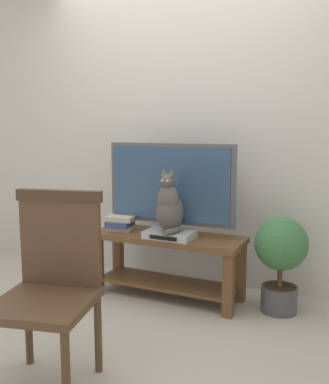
% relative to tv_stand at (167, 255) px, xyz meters
% --- Properties ---
extents(ground_plane, '(12.00, 12.00, 0.00)m').
position_rel_tv_stand_xyz_m(ground_plane, '(-0.02, -0.62, -0.33)').
color(ground_plane, '#ADA393').
extents(back_wall, '(7.00, 0.12, 2.80)m').
position_rel_tv_stand_xyz_m(back_wall, '(-0.02, 0.50, 1.07)').
color(back_wall, beige).
rests_on(back_wall, ground).
extents(tv_stand, '(1.16, 0.41, 0.49)m').
position_rel_tv_stand_xyz_m(tv_stand, '(0.00, 0.00, 0.00)').
color(tv_stand, brown).
rests_on(tv_stand, ground).
extents(tv, '(1.01, 0.20, 0.68)m').
position_rel_tv_stand_xyz_m(tv, '(0.00, 0.05, 0.52)').
color(tv, '#4C4C51').
rests_on(tv, tv_stand).
extents(media_box, '(0.35, 0.24, 0.05)m').
position_rel_tv_stand_xyz_m(media_box, '(0.06, -0.09, 0.18)').
color(media_box, '#ADADB2').
rests_on(media_box, tv_stand).
extents(cat, '(0.19, 0.30, 0.46)m').
position_rel_tv_stand_xyz_m(cat, '(0.06, -0.10, 0.39)').
color(cat, '#514C47').
rests_on(cat, media_box).
extents(wooden_chair, '(0.56, 0.56, 0.97)m').
position_rel_tv_stand_xyz_m(wooden_chair, '(-0.06, -1.24, 0.22)').
color(wooden_chair, '#513823').
rests_on(wooden_chair, ground).
extents(book_stack, '(0.23, 0.20, 0.11)m').
position_rel_tv_stand_xyz_m(book_stack, '(-0.39, -0.03, 0.22)').
color(book_stack, beige).
rests_on(book_stack, tv_stand).
extents(potted_plant, '(0.37, 0.37, 0.68)m').
position_rel_tv_stand_xyz_m(potted_plant, '(0.83, 0.09, 0.08)').
color(potted_plant, '#47474C').
rests_on(potted_plant, ground).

